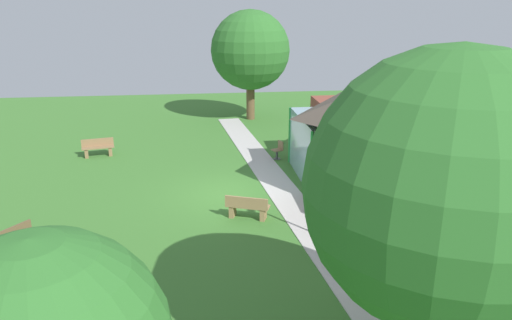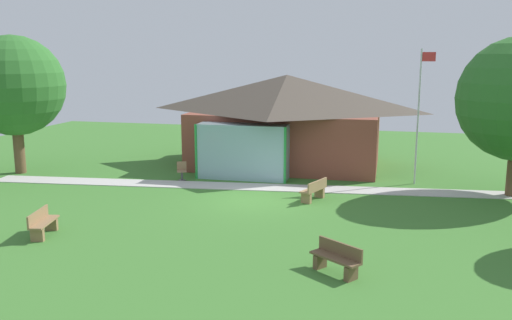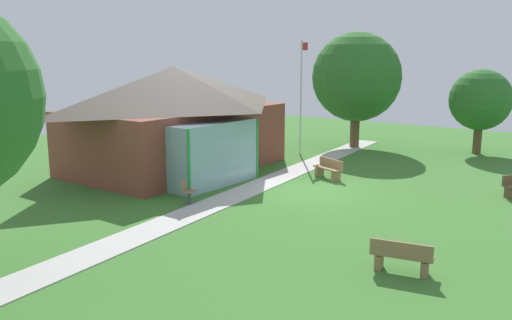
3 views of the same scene
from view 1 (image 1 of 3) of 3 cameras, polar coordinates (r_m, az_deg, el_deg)
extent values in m
plane|color=#3D752D|center=(19.03, -3.13, -4.00)|extent=(44.00, 44.00, 0.00)
cube|color=brown|center=(20.40, 17.56, 0.98)|extent=(9.44, 5.99, 2.88)
pyramid|color=#4C4238|center=(19.86, 18.21, 7.55)|extent=(10.44, 6.99, 1.87)
cube|color=#8CB2BF|center=(20.55, 6.74, 1.42)|extent=(4.25, 1.20, 2.59)
cylinder|color=green|center=(22.42, 3.98, 2.92)|extent=(0.12, 0.12, 2.59)
cylinder|color=green|center=(18.45, 6.47, -0.52)|extent=(0.12, 0.12, 2.59)
cube|color=#BCB7B2|center=(19.27, 3.17, -3.66)|extent=(25.44, 3.83, 0.03)
cylinder|color=silver|center=(13.19, 18.23, -1.07)|extent=(0.08, 0.08, 6.04)
cube|color=red|center=(12.35, 20.04, 10.26)|extent=(0.60, 0.02, 0.40)
cube|color=olive|center=(24.65, -18.01, 1.41)|extent=(0.73, 1.56, 0.06)
cube|color=olive|center=(24.72, -16.68, 0.97)|extent=(0.42, 0.24, 0.39)
cube|color=olive|center=(24.72, -19.22, 0.72)|extent=(0.42, 0.24, 0.39)
cube|color=olive|center=(24.77, -18.07, 2.00)|extent=(0.36, 1.48, 0.36)
cube|color=brown|center=(16.34, -27.27, -8.26)|extent=(1.47, 1.24, 0.06)
cube|color=brown|center=(16.71, -25.59, -8.40)|extent=(0.37, 0.42, 0.39)
cube|color=brown|center=(16.11, -26.99, -7.77)|extent=(1.25, 0.93, 0.36)
cube|color=#9E7A51|center=(16.81, -0.97, -5.38)|extent=(0.95, 1.56, 0.06)
cube|color=#9E7A51|center=(17.06, -2.76, -5.98)|extent=(0.43, 0.29, 0.39)
cube|color=#9E7A51|center=(16.79, 0.86, -6.36)|extent=(0.43, 0.29, 0.39)
cube|color=#9E7A51|center=(16.56, -1.14, -4.97)|extent=(0.60, 1.42, 0.36)
cube|color=#8C6B4C|center=(23.08, 2.47, 1.17)|extent=(0.57, 0.57, 0.04)
cube|color=#8C6B4C|center=(23.12, 2.90, 1.77)|extent=(0.42, 0.20, 0.40)
cylinder|color=#4C4C51|center=(23.15, 2.46, 0.63)|extent=(0.10, 0.10, 0.42)
cylinder|color=#4C4C51|center=(23.21, 2.46, 0.16)|extent=(0.36, 0.36, 0.02)
cylinder|color=brown|center=(30.93, -0.65, 7.09)|extent=(0.52, 0.52, 2.50)
sphere|color=#2D6B28|center=(30.49, -0.67, 12.74)|extent=(4.83, 4.83, 4.83)
sphere|color=#2D6B28|center=(9.07, 21.41, -3.29)|extent=(5.03, 5.03, 5.03)
camera|label=2|loc=(23.42, -64.72, 4.51)|focal=38.41mm
camera|label=3|loc=(36.47, -22.37, 13.79)|focal=37.34mm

